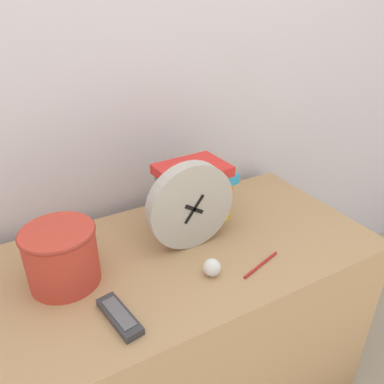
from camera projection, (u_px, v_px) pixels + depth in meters
wall_back at (119, 70)px, 1.22m from camera, size 6.00×0.04×2.40m
desk at (177, 334)px, 1.32m from camera, size 1.27×0.62×0.71m
desk_clock at (191, 206)px, 1.13m from camera, size 0.28×0.05×0.28m
book_stack at (193, 193)px, 1.24m from camera, size 0.25×0.23×0.23m
basket at (61, 255)px, 1.00m from camera, size 0.20×0.20×0.17m
tv_remote at (119, 316)px, 0.91m from camera, size 0.07×0.16×0.02m
crumpled_paper_ball at (212, 267)px, 1.05m from camera, size 0.05×0.05×0.05m
pen at (261, 265)px, 1.10m from camera, size 0.15×0.05×0.01m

